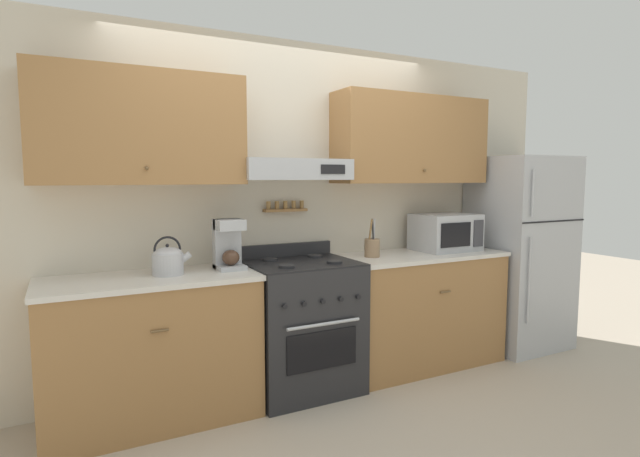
# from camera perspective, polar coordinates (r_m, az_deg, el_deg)

# --- Properties ---
(ground_plane) EXTENTS (16.00, 16.00, 0.00)m
(ground_plane) POSITION_cam_1_polar(r_m,az_deg,el_deg) (3.57, 0.15, -19.54)
(ground_plane) COLOR #B2A38E
(wall_back) EXTENTS (5.20, 0.46, 2.55)m
(wall_back) POSITION_cam_1_polar(r_m,az_deg,el_deg) (3.76, -3.74, 5.09)
(wall_back) COLOR beige
(wall_back) RESTS_ON ground_plane
(counter_left) EXTENTS (1.30, 0.63, 0.92)m
(counter_left) POSITION_cam_1_polar(r_m,az_deg,el_deg) (3.39, -18.65, -12.88)
(counter_left) COLOR olive
(counter_left) RESTS_ON ground_plane
(counter_right) EXTENTS (1.38, 0.63, 0.92)m
(counter_right) POSITION_cam_1_polar(r_m,az_deg,el_deg) (4.23, 11.21, -8.93)
(counter_right) COLOR olive
(counter_right) RESTS_ON ground_plane
(stove_range) EXTENTS (0.76, 0.66, 1.03)m
(stove_range) POSITION_cam_1_polar(r_m,az_deg,el_deg) (3.66, -2.09, -11.02)
(stove_range) COLOR #232326
(stove_range) RESTS_ON ground_plane
(refrigerator) EXTENTS (0.77, 0.71, 1.71)m
(refrigerator) POSITION_cam_1_polar(r_m,az_deg,el_deg) (4.88, 21.84, -2.53)
(refrigerator) COLOR #ADAFB5
(refrigerator) RESTS_ON ground_plane
(tea_kettle) EXTENTS (0.25, 0.19, 0.24)m
(tea_kettle) POSITION_cam_1_polar(r_m,az_deg,el_deg) (3.29, -16.97, -3.45)
(tea_kettle) COLOR #B7B7BC
(tea_kettle) RESTS_ON counter_left
(coffee_maker) EXTENTS (0.18, 0.20, 0.33)m
(coffee_maker) POSITION_cam_1_polar(r_m,az_deg,el_deg) (3.40, -10.43, -1.77)
(coffee_maker) COLOR #ADAFB5
(coffee_maker) RESTS_ON counter_left
(microwave) EXTENTS (0.51, 0.39, 0.31)m
(microwave) POSITION_cam_1_polar(r_m,az_deg,el_deg) (4.32, 14.13, -0.41)
(microwave) COLOR #ADAFB5
(microwave) RESTS_ON counter_right
(utensil_crock) EXTENTS (0.12, 0.12, 0.29)m
(utensil_crock) POSITION_cam_1_polar(r_m,az_deg,el_deg) (3.87, 5.97, -2.13)
(utensil_crock) COLOR #8E7051
(utensil_crock) RESTS_ON counter_right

